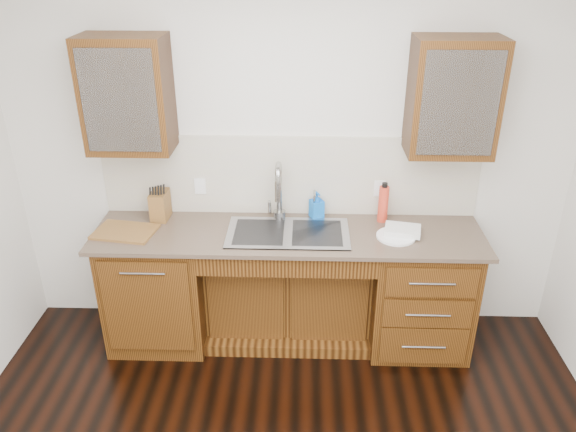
{
  "coord_description": "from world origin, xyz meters",
  "views": [
    {
      "loc": [
        0.11,
        -1.99,
        2.74
      ],
      "look_at": [
        0.0,
        1.4,
        1.05
      ],
      "focal_mm": 35.0,
      "sensor_mm": 36.0,
      "label": 1
    }
  ],
  "objects_px": {
    "plate": "(396,236)",
    "knife_block": "(160,205)",
    "water_bottle": "(383,204)",
    "cutting_board": "(125,232)",
    "soap_bottle": "(317,205)"
  },
  "relations": [
    {
      "from": "knife_block",
      "to": "cutting_board",
      "type": "relative_size",
      "value": 0.51
    },
    {
      "from": "soap_bottle",
      "to": "cutting_board",
      "type": "height_order",
      "value": "soap_bottle"
    },
    {
      "from": "water_bottle",
      "to": "plate",
      "type": "xyz_separation_m",
      "value": [
        0.07,
        -0.25,
        -0.13
      ]
    },
    {
      "from": "soap_bottle",
      "to": "knife_block",
      "type": "xyz_separation_m",
      "value": [
        -1.13,
        -0.05,
        0.01
      ]
    },
    {
      "from": "water_bottle",
      "to": "knife_block",
      "type": "bearing_deg",
      "value": -179.7
    },
    {
      "from": "plate",
      "to": "knife_block",
      "type": "relative_size",
      "value": 1.29
    },
    {
      "from": "soap_bottle",
      "to": "cutting_board",
      "type": "relative_size",
      "value": 0.48
    },
    {
      "from": "water_bottle",
      "to": "cutting_board",
      "type": "xyz_separation_m",
      "value": [
        -1.8,
        -0.24,
        -0.12
      ]
    },
    {
      "from": "plate",
      "to": "knife_block",
      "type": "height_order",
      "value": "knife_block"
    },
    {
      "from": "plate",
      "to": "knife_block",
      "type": "xyz_separation_m",
      "value": [
        -1.66,
        0.24,
        0.1
      ]
    },
    {
      "from": "water_bottle",
      "to": "plate",
      "type": "bearing_deg",
      "value": -74.98
    },
    {
      "from": "plate",
      "to": "water_bottle",
      "type": "bearing_deg",
      "value": 105.02
    },
    {
      "from": "knife_block",
      "to": "cutting_board",
      "type": "distance_m",
      "value": 0.32
    },
    {
      "from": "plate",
      "to": "cutting_board",
      "type": "height_order",
      "value": "cutting_board"
    },
    {
      "from": "soap_bottle",
      "to": "cutting_board",
      "type": "xyz_separation_m",
      "value": [
        -1.32,
        -0.29,
        -0.09
      ]
    }
  ]
}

